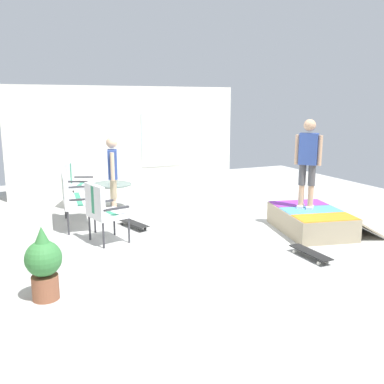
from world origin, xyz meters
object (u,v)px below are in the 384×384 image
skate_ramp (312,220)px  patio_chair_by_wall (102,208)px  person_watching (113,172)px  skateboard_spare (310,253)px  patio_table (111,191)px  potted_plant (44,263)px  patio_chair_near_house (75,180)px  patio_bench (72,194)px  skateboard_by_bench (133,223)px  person_skater (308,158)px

skate_ramp → patio_chair_by_wall: bearing=75.9°
person_watching → skateboard_spare: person_watching is taller
patio_table → potted_plant: potted_plant is taller
patio_chair_near_house → patio_bench: bearing=169.0°
patio_bench → skateboard_spare: bearing=-137.2°
patio_chair_by_wall → skateboard_by_bench: bearing=-47.8°
patio_chair_by_wall → patio_table: (2.24, -0.69, -0.21)m
person_skater → potted_plant: (-1.03, 4.71, -0.90)m
person_watching → skateboard_by_bench: (-0.76, -0.17, -0.89)m
person_skater → potted_plant: size_ratio=1.77×
skate_ramp → patio_chair_near_house: (3.67, 3.67, 0.40)m
patio_chair_by_wall → person_skater: person_skater is taller
skateboard_by_bench → patio_chair_near_house: bearing=18.9°
patio_table → person_skater: person_skater is taller
patio_chair_by_wall → skateboard_spare: bearing=-126.5°
patio_table → person_skater: (-3.04, -2.90, 0.96)m
person_watching → potted_plant: bearing=152.9°
skate_ramp → person_watching: (2.33, 3.12, 0.76)m
patio_chair_near_house → person_watching: size_ratio=0.61×
patio_chair_by_wall → potted_plant: size_ratio=1.11×
person_watching → person_skater: (-2.20, -3.05, 0.39)m
patio_chair_near_house → patio_table: 0.89m
person_skater → skateboard_by_bench: size_ratio=1.98×
skateboard_spare → potted_plant: 3.87m
patio_chair_by_wall → potted_plant: bearing=148.7°
skateboard_spare → potted_plant: size_ratio=0.87×
patio_chair_by_wall → potted_plant: patio_chair_by_wall is taller
person_watching → person_skater: bearing=-125.8°
skateboard_by_bench → potted_plant: potted_plant is taller
skate_ramp → skateboard_spare: 1.45m
person_watching → skate_ramp: bearing=-126.7°
patio_chair_near_house → skateboard_spare: (-4.78, -2.75, -0.53)m
patio_table → skateboard_by_bench: bearing=-179.3°
patio_bench → potted_plant: patio_bench is taller
patio_chair_near_house → potted_plant: (-4.58, 1.10, -0.15)m
person_skater → potted_plant: bearing=102.4°
patio_bench → patio_chair_by_wall: size_ratio=1.27×
patio_chair_near_house → patio_chair_by_wall: size_ratio=1.00×
skate_ramp → person_skater: size_ratio=1.18×
person_skater → person_watching: bearing=54.2°
skate_ramp → person_skater: person_skater is taller
person_skater → skateboard_by_bench: 3.47m
skateboard_by_bench → patio_table: bearing=0.7°
patio_table → person_skater: bearing=-136.3°
skateboard_by_bench → person_skater: bearing=-116.5°
patio_bench → skateboard_by_bench: patio_bench is taller
patio_chair_by_wall → patio_chair_near_house: bearing=0.2°
skate_ramp → patio_bench: (2.18, 3.96, 0.41)m
skate_ramp → potted_plant: 4.87m
skate_ramp → person_skater: (0.13, 0.07, 1.15)m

